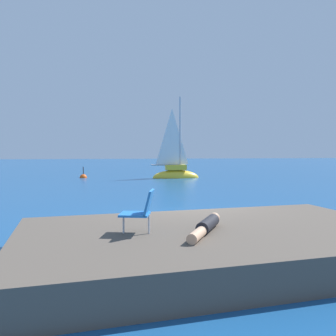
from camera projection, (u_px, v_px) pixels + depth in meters
name	position (u px, v px, depth m)	size (l,w,h in m)	color
ground_plane	(183.00, 223.00, 10.20)	(160.00, 160.00, 0.00)	navy
shore_ledge	(216.00, 243.00, 6.84)	(7.49, 4.29, 0.60)	brown
boulder_seaward	(291.00, 226.00, 9.87)	(1.28, 1.02, 0.70)	brown
boulder_inland	(303.00, 230.00, 9.33)	(1.12, 0.89, 0.62)	brown
sailboat_near	(175.00, 173.00, 27.02)	(3.69, 1.27, 6.81)	yellow
person_sunbather	(206.00, 226.00, 6.51)	(1.00, 1.59, 0.25)	black
beach_chair	(141.00, 209.00, 6.38)	(0.70, 0.61, 0.80)	blue
marker_buoy	(83.00, 178.00, 27.19)	(0.56, 0.56, 1.13)	#EA5114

